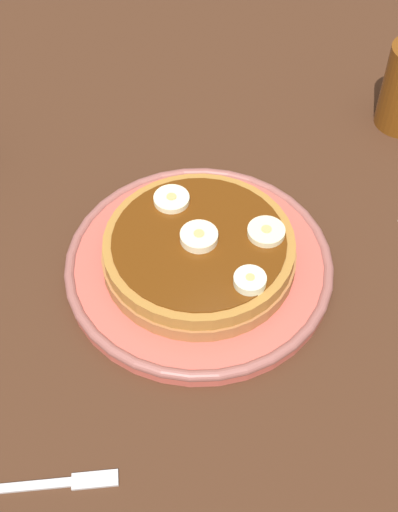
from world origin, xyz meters
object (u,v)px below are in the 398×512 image
plate (199,264)px  pancake_stack (197,253)px  banana_slice_2 (172,200)px  banana_slice_1 (266,232)px  banana_slice_3 (251,280)px  fork (42,484)px  banana_slice_0 (201,239)px

plate → pancake_stack: bearing=15.6°
pancake_stack → plate: bearing=-164.4°
banana_slice_2 → banana_slice_1: bearing=113.2°
banana_slice_1 → banana_slice_2: size_ratio=1.01×
pancake_stack → banana_slice_3: banana_slice_3 is taller
pancake_stack → fork: bearing=18.8°
fork → banana_slice_1: bearing=-171.4°
banana_slice_0 → banana_slice_1: banana_slice_0 is taller
pancake_stack → banana_slice_0: 1.90cm
banana_slice_0 → banana_slice_1: (-4.96, 3.23, -0.10)cm
banana_slice_1 → banana_slice_2: (3.73, -8.68, -0.02)cm
pancake_stack → banana_slice_2: bearing=-106.5°
plate → fork: bearing=18.8°
pancake_stack → banana_slice_3: (-0.55, 6.35, 1.85)cm
banana_slice_3 → fork: bearing=2.9°
banana_slice_0 → fork: 23.91cm
plate → banana_slice_2: size_ratio=7.40×
banana_slice_1 → banana_slice_3: size_ratio=1.21×
plate → banana_slice_2: (-1.21, -5.22, 3.73)cm
banana_slice_1 → banana_slice_3: banana_slice_3 is taller
plate → banana_slice_3: bearing=91.6°
banana_slice_3 → fork: (22.50, 1.14, -4.51)cm
pancake_stack → banana_slice_2: (-1.58, -5.32, 1.75)cm
banana_slice_2 → banana_slice_3: bearing=85.0°
pancake_stack → banana_slice_0: banana_slice_0 is taller
plate → banana_slice_1: 7.09cm
banana_slice_0 → banana_slice_2: banana_slice_0 is taller
banana_slice_1 → banana_slice_2: same height
plate → banana_slice_2: banana_slice_2 is taller
pancake_stack → banana_slice_1: banana_slice_1 is taller
banana_slice_0 → fork: size_ratio=0.30×
plate → fork: (22.32, 7.59, -0.68)cm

